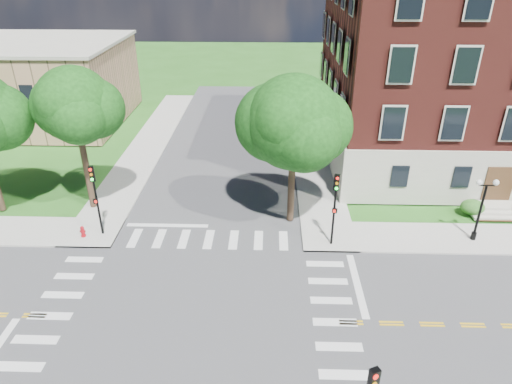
{
  "coord_description": "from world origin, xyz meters",
  "views": [
    {
      "loc": [
        3.79,
        -17.19,
        16.34
      ],
      "look_at": [
        3.02,
        7.78,
        3.2
      ],
      "focal_mm": 32.0,
      "sensor_mm": 36.0,
      "label": 1
    }
  ],
  "objects_px": {
    "fire_hydrant": "(83,232)",
    "traffic_signal_nw": "(95,192)",
    "traffic_signal_ne": "(335,201)",
    "twin_lamp_west": "(481,206)"
  },
  "relations": [
    {
      "from": "fire_hydrant",
      "to": "traffic_signal_ne",
      "type": "bearing_deg",
      "value": -1.28
    },
    {
      "from": "traffic_signal_ne",
      "to": "fire_hydrant",
      "type": "distance_m",
      "value": 16.12
    },
    {
      "from": "traffic_signal_ne",
      "to": "twin_lamp_west",
      "type": "distance_m",
      "value": 9.17
    },
    {
      "from": "fire_hydrant",
      "to": "traffic_signal_nw",
      "type": "bearing_deg",
      "value": 18.82
    },
    {
      "from": "traffic_signal_nw",
      "to": "fire_hydrant",
      "type": "xyz_separation_m",
      "value": [
        -1.12,
        -0.38,
        -2.72
      ]
    },
    {
      "from": "traffic_signal_ne",
      "to": "traffic_signal_nw",
      "type": "bearing_deg",
      "value": 177.14
    },
    {
      "from": "traffic_signal_ne",
      "to": "twin_lamp_west",
      "type": "xyz_separation_m",
      "value": [
        9.11,
        0.8,
        -0.66
      ]
    },
    {
      "from": "twin_lamp_west",
      "to": "fire_hydrant",
      "type": "bearing_deg",
      "value": -178.98
    },
    {
      "from": "traffic_signal_nw",
      "to": "twin_lamp_west",
      "type": "height_order",
      "value": "traffic_signal_nw"
    },
    {
      "from": "twin_lamp_west",
      "to": "fire_hydrant",
      "type": "relative_size",
      "value": 5.64
    }
  ]
}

